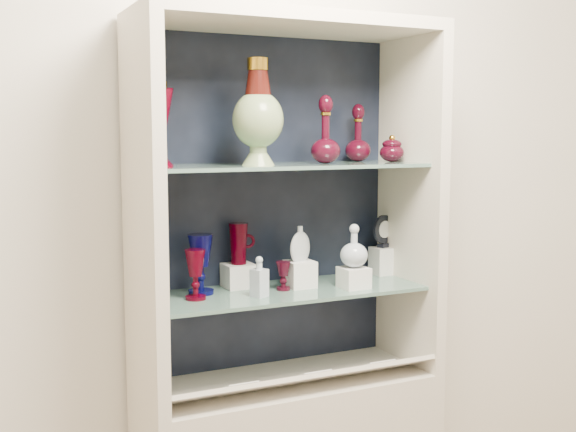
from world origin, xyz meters
name	(u,v)px	position (x,y,z in m)	size (l,w,h in m)	color
wall_back	(262,182)	(0.00, 1.75, 1.40)	(3.50, 0.02, 2.80)	silver
cabinet_back_panel	(265,203)	(0.00, 1.72, 1.32)	(0.98, 0.02, 1.15)	black
cabinet_side_left	(143,216)	(-0.48, 1.53, 1.32)	(0.04, 0.40, 1.15)	beige
cabinet_side_right	(410,202)	(0.48, 1.53, 1.32)	(0.04, 0.40, 1.15)	beige
cabinet_top_cap	(288,23)	(0.00, 1.53, 1.92)	(1.00, 0.40, 0.04)	beige
shelf_lower	(285,291)	(0.00, 1.55, 1.04)	(0.92, 0.34, 0.01)	slate
shelf_upper	(285,166)	(0.00, 1.55, 1.46)	(0.92, 0.34, 0.01)	slate
label_ledge	(303,379)	(0.00, 1.42, 0.78)	(0.92, 0.18, 0.01)	beige
label_card_0	(378,363)	(0.29, 1.42, 0.80)	(0.10, 0.07, 0.00)	white
label_card_1	(314,373)	(0.04, 1.42, 0.80)	(0.10, 0.07, 0.00)	white
label_card_2	(241,385)	(-0.21, 1.42, 0.80)	(0.10, 0.07, 0.00)	white
pedestal_lamp_left	(158,126)	(-0.44, 1.49, 1.59)	(0.09, 0.09, 0.25)	#44000D
pedestal_lamp_right	(158,124)	(-0.41, 1.59, 1.60)	(0.10, 0.10, 0.26)	#44000D
enamel_urn	(258,112)	(-0.12, 1.50, 1.64)	(0.16, 0.16, 0.33)	#0D4023
ruby_decanter_a	(326,125)	(0.13, 1.52, 1.60)	(0.10, 0.10, 0.25)	#3C0715
ruby_decanter_b	(358,131)	(0.32, 1.63, 1.58)	(0.09, 0.09, 0.22)	#3C0715
lidded_bowl	(392,148)	(0.41, 1.54, 1.52)	(0.09, 0.09, 0.10)	#3C0715
cobalt_goblet	(201,264)	(-0.28, 1.61, 1.15)	(0.08, 0.08, 0.20)	#060743
ruby_goblet_tall	(195,275)	(-0.32, 1.54, 1.13)	(0.07, 0.07, 0.16)	#44000D
ruby_goblet_small	(283,276)	(-0.01, 1.54, 1.10)	(0.05, 0.05, 0.10)	#3C0715
riser_ruby_pitcher	(239,276)	(-0.13, 1.65, 1.09)	(0.10, 0.10, 0.08)	silver
ruby_pitcher	(238,244)	(-0.13, 1.65, 1.20)	(0.10, 0.07, 0.14)	#44000D
clear_square_bottle	(259,276)	(-0.12, 1.49, 1.12)	(0.05, 0.05, 0.13)	#A9B7C4
riser_flat_flask	(300,274)	(0.06, 1.56, 1.09)	(0.09, 0.09, 0.09)	silver
flat_flask	(300,243)	(0.06, 1.56, 1.20)	(0.09, 0.04, 0.12)	silver
riser_clear_round_decanter	(354,278)	(0.22, 1.48, 1.08)	(0.09, 0.09, 0.07)	silver
clear_round_decanter	(354,247)	(0.22, 1.48, 1.19)	(0.09, 0.09, 0.14)	#A9B7C4
riser_cameo_medallion	(383,261)	(0.44, 1.64, 1.10)	(0.08, 0.08, 0.10)	silver
cameo_medallion	(383,231)	(0.44, 1.64, 1.21)	(0.11, 0.04, 0.12)	black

